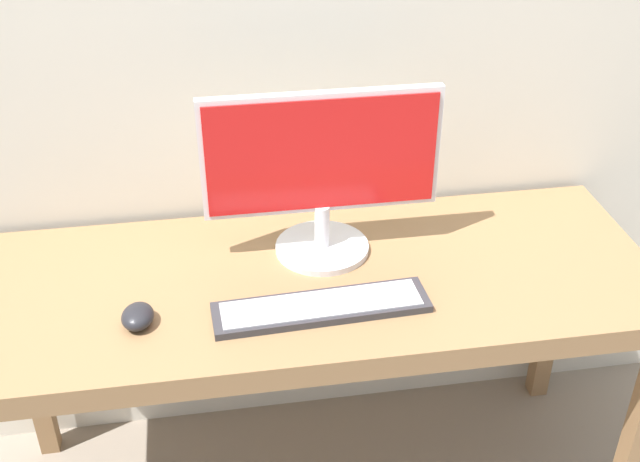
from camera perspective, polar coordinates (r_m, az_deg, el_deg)
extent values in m
cube|color=#936D47|center=(1.86, -0.28, -3.90)|extent=(1.60, 0.61, 0.06)
cube|color=#936D47|center=(2.15, 21.79, -13.57)|extent=(0.05, 0.05, 0.66)
cube|color=#936D47|center=(2.33, -20.10, -8.84)|extent=(0.05, 0.05, 0.66)
cube|color=#936D47|center=(2.48, 16.30, -5.35)|extent=(0.05, 0.05, 0.66)
cylinder|color=silver|center=(1.93, 0.15, -1.18)|extent=(0.23, 0.23, 0.02)
cylinder|color=silver|center=(1.89, 0.15, 0.37)|extent=(0.04, 0.04, 0.11)
cube|color=silver|center=(1.81, 0.10, 5.65)|extent=(0.55, 0.02, 0.29)
cube|color=red|center=(1.80, 0.17, 5.45)|extent=(0.53, 0.01, 0.27)
cube|color=#333338|center=(1.73, 0.10, -5.52)|extent=(0.48, 0.14, 0.02)
cube|color=silver|center=(1.73, 0.10, -5.25)|extent=(0.44, 0.11, 0.00)
ellipsoid|color=#232328|center=(1.73, -12.96, -6.00)|extent=(0.08, 0.09, 0.04)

